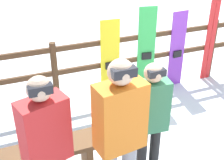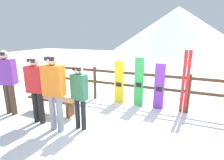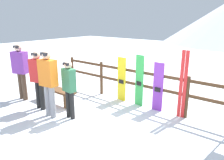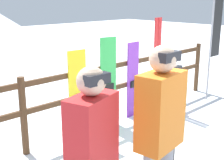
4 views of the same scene
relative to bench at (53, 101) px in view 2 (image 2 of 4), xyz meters
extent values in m
plane|color=white|center=(2.03, -0.32, -0.35)|extent=(40.00, 40.00, 0.00)
cone|color=silver|center=(2.03, 23.51, 2.65)|extent=(18.00, 18.00, 6.00)
cylinder|color=#4C331E|center=(-0.95, 1.51, 0.21)|extent=(0.10, 0.10, 1.13)
cylinder|color=#4C331E|center=(0.54, 1.51, 0.21)|extent=(0.10, 0.10, 1.13)
cylinder|color=#4C331E|center=(2.03, 1.51, 0.21)|extent=(0.10, 0.10, 1.13)
cylinder|color=#4C331E|center=(3.52, 1.51, 0.21)|extent=(0.10, 0.10, 1.13)
cube|color=#4C331E|center=(2.03, 1.51, 0.27)|extent=(5.97, 0.05, 0.08)
cube|color=#4C331E|center=(2.03, 1.51, 0.66)|extent=(5.97, 0.05, 0.08)
cube|color=brown|center=(0.00, 0.00, 0.09)|extent=(1.52, 0.36, 0.06)
cube|color=brown|center=(-0.57, 0.00, -0.15)|extent=(0.08, 0.29, 0.41)
cube|color=brown|center=(0.57, 0.00, -0.15)|extent=(0.08, 0.29, 0.41)
cylinder|color=black|center=(-0.06, -0.57, 0.06)|extent=(0.14, 0.14, 0.82)
cylinder|color=black|center=(0.13, -0.57, 0.06)|extent=(0.14, 0.14, 0.82)
cube|color=red|center=(0.03, -0.57, 0.79)|extent=(0.48, 0.35, 0.65)
sphere|color=#D8B293|center=(0.03, -0.57, 1.22)|extent=(0.22, 0.22, 0.22)
cube|color=black|center=(0.03, -0.64, 1.25)|extent=(0.20, 0.08, 0.08)
cylinder|color=black|center=(1.10, -0.43, 0.02)|extent=(0.12, 0.12, 0.75)
cylinder|color=black|center=(1.26, -0.43, 0.02)|extent=(0.12, 0.12, 0.75)
cube|color=#33724C|center=(1.18, -0.43, 0.69)|extent=(0.38, 0.24, 0.59)
sphere|color=#D8B293|center=(1.18, -0.43, 1.09)|extent=(0.20, 0.20, 0.20)
cube|color=black|center=(1.18, -0.49, 1.11)|extent=(0.18, 0.07, 0.07)
cylinder|color=#4C3828|center=(-1.20, -0.48, 0.08)|extent=(0.15, 0.15, 0.87)
cylinder|color=#4C3828|center=(-0.99, -0.48, 0.08)|extent=(0.15, 0.15, 0.87)
cube|color=#723399|center=(-1.09, -0.48, 0.86)|extent=(0.53, 0.40, 0.69)
sphere|color=#D8B293|center=(-1.09, -0.48, 1.32)|extent=(0.24, 0.24, 0.24)
cube|color=black|center=(-1.09, -0.55, 1.35)|extent=(0.21, 0.08, 0.08)
cylinder|color=gray|center=(0.60, -0.71, 0.08)|extent=(0.15, 0.15, 0.87)
cylinder|color=gray|center=(0.81, -0.71, 0.08)|extent=(0.15, 0.15, 0.87)
cube|color=orange|center=(0.70, -0.71, 0.85)|extent=(0.49, 0.31, 0.68)
sphere|color=#D8B293|center=(0.70, -0.71, 1.31)|extent=(0.23, 0.23, 0.23)
cube|color=black|center=(0.70, -0.78, 1.34)|extent=(0.21, 0.08, 0.08)
cube|color=yellow|center=(1.45, 1.45, 0.34)|extent=(0.32, 0.04, 1.40)
cube|color=black|center=(1.45, 1.43, 0.28)|extent=(0.18, 0.04, 0.12)
cube|color=green|center=(2.10, 1.45, 0.41)|extent=(0.30, 0.08, 1.54)
cube|color=black|center=(2.10, 1.43, 0.34)|extent=(0.17, 0.06, 0.12)
cube|color=purple|center=(2.71, 1.45, 0.34)|extent=(0.30, 0.04, 1.39)
cube|color=black|center=(2.71, 1.43, 0.27)|extent=(0.17, 0.04, 0.12)
cube|color=red|center=(3.36, 1.45, 0.54)|extent=(0.09, 0.02, 1.79)
cube|color=red|center=(3.46, 1.45, 0.54)|extent=(0.09, 0.02, 1.79)
camera|label=1|loc=(-0.23, -2.85, 2.51)|focal=50.00mm
camera|label=2|loc=(3.31, -3.64, 1.83)|focal=28.00mm
camera|label=3|loc=(5.38, -3.85, 2.20)|focal=35.00mm
camera|label=4|loc=(-1.38, -2.26, 1.82)|focal=50.00mm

